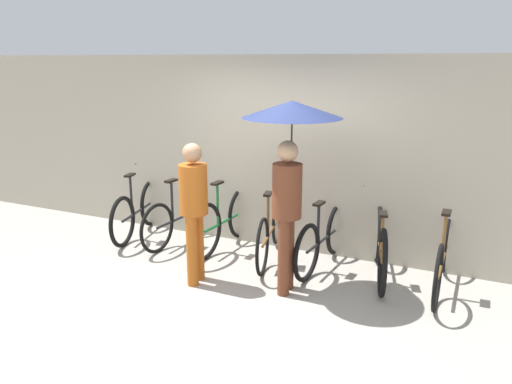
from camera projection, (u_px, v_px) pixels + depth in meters
name	position (u px, v px, depth m)	size (l,w,h in m)	color
ground_plane	(221.00, 301.00, 5.39)	(30.00, 30.00, 0.00)	#9E998E
back_wall	(285.00, 155.00, 6.66)	(12.25, 0.12, 2.59)	#B2A893
parked_bicycle_0	(138.00, 211.00, 7.34)	(0.53, 1.65, 0.99)	black
parked_bicycle_1	(181.00, 216.00, 7.12)	(0.44, 1.74, 1.10)	black
parked_bicycle_2	(225.00, 220.00, 6.82)	(0.44, 1.74, 0.98)	black
parked_bicycle_3	(271.00, 230.00, 6.49)	(0.56, 1.76, 1.02)	black
parked_bicycle_4	(323.00, 238.00, 6.22)	(0.44, 1.67, 1.09)	black
parked_bicycle_5	(380.00, 245.00, 5.91)	(0.57, 1.70, 1.01)	black
parked_bicycle_6	(443.00, 257.00, 5.59)	(0.44, 1.81, 1.03)	black
pedestrian_leading	(194.00, 203.00, 5.61)	(0.32, 0.32, 1.64)	#B25619
pedestrian_center	(290.00, 141.00, 5.27)	(1.08, 1.08, 2.11)	brown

